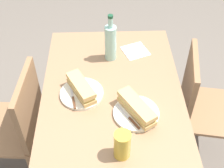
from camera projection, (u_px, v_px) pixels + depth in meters
ground_plane at (112, 162)px, 2.16m from camera, size 8.00×8.00×0.00m
dining_table at (112, 104)px, 1.71m from camera, size 1.01×0.73×0.77m
chair_far at (17, 124)px, 1.80m from camera, size 0.43×0.43×0.84m
chair_near at (201, 105)px, 1.91m from camera, size 0.47×0.47×0.84m
plate_near at (82, 94)px, 1.57m from camera, size 0.22×0.22×0.01m
baguette_sandwich_near at (81, 88)px, 1.54m from camera, size 0.22×0.16×0.07m
knife_near at (73, 97)px, 1.54m from camera, size 0.18×0.05×0.01m
plate_far at (136, 113)px, 1.48m from camera, size 0.22×0.22×0.01m
baguette_sandwich_far at (137, 108)px, 1.45m from camera, size 0.24×0.18×0.07m
knife_far at (129, 118)px, 1.44m from camera, size 0.16×0.11×0.01m
water_bottle at (111, 42)px, 1.71m from camera, size 0.07×0.07×0.29m
beer_glass at (122, 145)px, 1.27m from camera, size 0.07×0.07×0.14m
paper_napkin at (135, 51)px, 1.83m from camera, size 0.18×0.18×0.00m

